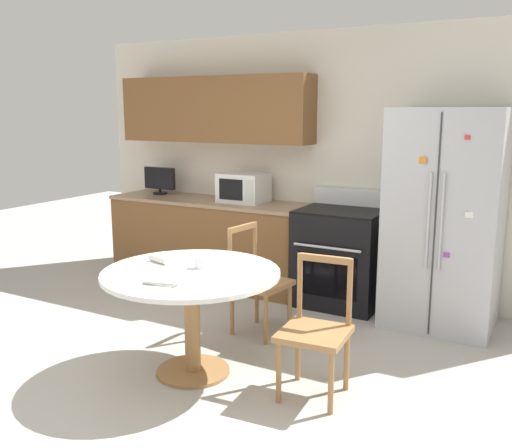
# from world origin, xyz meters

# --- Properties ---
(ground_plane) EXTENTS (14.00, 14.00, 0.00)m
(ground_plane) POSITION_xyz_m (0.00, 0.00, 0.00)
(ground_plane) COLOR #B2ADA3
(back_wall) EXTENTS (5.20, 0.44, 2.60)m
(back_wall) POSITION_xyz_m (-0.30, 2.59, 1.45)
(back_wall) COLOR silver
(back_wall) RESTS_ON ground_plane
(kitchen_counter) EXTENTS (2.22, 0.64, 0.90)m
(kitchen_counter) POSITION_xyz_m (-1.10, 2.29, 0.45)
(kitchen_counter) COLOR brown
(kitchen_counter) RESTS_ON ground_plane
(refrigerator) EXTENTS (0.90, 0.80, 1.86)m
(refrigerator) POSITION_xyz_m (1.36, 2.20, 0.93)
(refrigerator) COLOR #B2B5BA
(refrigerator) RESTS_ON ground_plane
(oven_range) EXTENTS (0.78, 0.68, 1.08)m
(oven_range) POSITION_xyz_m (0.41, 2.26, 0.47)
(oven_range) COLOR black
(oven_range) RESTS_ON ground_plane
(microwave) EXTENTS (0.47, 0.37, 0.30)m
(microwave) POSITION_xyz_m (-0.68, 2.32, 1.05)
(microwave) COLOR white
(microwave) RESTS_ON kitchen_counter
(countertop_tv) EXTENTS (0.40, 0.16, 0.30)m
(countertop_tv) POSITION_xyz_m (-1.79, 2.35, 1.07)
(countertop_tv) COLOR black
(countertop_tv) RESTS_ON kitchen_counter
(dining_table) EXTENTS (1.23, 1.23, 0.75)m
(dining_table) POSITION_xyz_m (0.03, 0.37, 0.61)
(dining_table) COLOR white
(dining_table) RESTS_ON ground_plane
(dining_chair_far) EXTENTS (0.47, 0.47, 0.90)m
(dining_chair_far) POSITION_xyz_m (0.07, 1.25, 0.43)
(dining_chair_far) COLOR #9E7042
(dining_chair_far) RESTS_ON ground_plane
(dining_chair_right) EXTENTS (0.45, 0.45, 0.90)m
(dining_chair_right) POSITION_xyz_m (0.91, 0.50, 0.43)
(dining_chair_right) COLOR #9E7042
(dining_chair_right) RESTS_ON ground_plane
(candle_glass) EXTENTS (0.09, 0.09, 0.08)m
(candle_glass) POSITION_xyz_m (0.06, 0.46, 0.79)
(candle_glass) COLOR silver
(candle_glass) RESTS_ON dining_table
(folded_napkin) EXTENTS (0.19, 0.10, 0.05)m
(folded_napkin) POSITION_xyz_m (-0.29, 0.43, 0.78)
(folded_napkin) COLOR silver
(folded_napkin) RESTS_ON dining_table
(mail_stack) EXTENTS (0.28, 0.34, 0.02)m
(mail_stack) POSITION_xyz_m (0.03, 0.13, 0.76)
(mail_stack) COLOR white
(mail_stack) RESTS_ON dining_table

